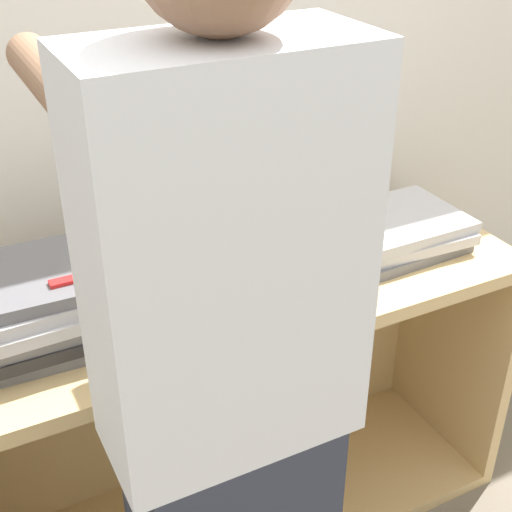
# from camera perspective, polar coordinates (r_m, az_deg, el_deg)

# --- Properties ---
(wall_back) EXTENTS (8.00, 0.05, 2.40)m
(wall_back) POSITION_cam_1_polar(r_m,az_deg,el_deg) (1.78, -6.41, 15.32)
(wall_back) COLOR silver
(wall_back) RESTS_ON ground_plane
(cart) EXTENTS (1.40, 0.48, 0.75)m
(cart) POSITION_cam_1_polar(r_m,az_deg,el_deg) (1.94, -1.95, -10.94)
(cart) COLOR tan
(cart) RESTS_ON ground_plane
(laptop_open) EXTENTS (0.38, 0.38, 0.25)m
(laptop_open) POSITION_cam_1_polar(r_m,az_deg,el_deg) (1.68, -2.11, 0.02)
(laptop_open) COLOR #B7B7BC
(laptop_open) RESTS_ON cart
(laptop_stack_left) EXTENTS (0.40, 0.28, 0.16)m
(laptop_stack_left) POSITION_cam_1_polar(r_m,az_deg,el_deg) (1.51, -15.26, -3.49)
(laptop_stack_left) COLOR slate
(laptop_stack_left) RESTS_ON cart
(laptop_stack_right) EXTENTS (0.40, 0.28, 0.08)m
(laptop_stack_right) POSITION_cam_1_polar(r_m,az_deg,el_deg) (1.83, 10.40, 1.80)
(laptop_stack_right) COLOR slate
(laptop_stack_right) RESTS_ON cart
(person) EXTENTS (0.40, 0.53, 1.66)m
(person) POSITION_cam_1_polar(r_m,az_deg,el_deg) (1.20, -2.24, -12.34)
(person) COLOR #2D3342
(person) RESTS_ON ground_plane
(inventory_tag) EXTENTS (0.06, 0.02, 0.01)m
(inventory_tag) POSITION_cam_1_polar(r_m,az_deg,el_deg) (1.41, -15.03, -1.95)
(inventory_tag) COLOR red
(inventory_tag) RESTS_ON laptop_stack_left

